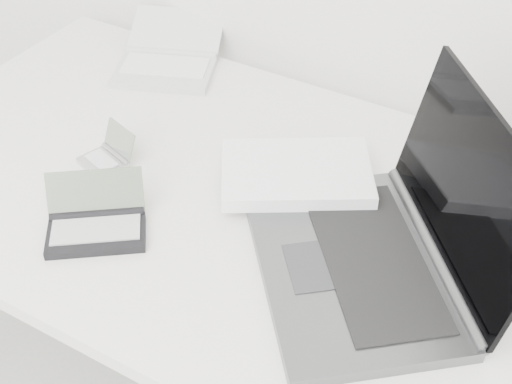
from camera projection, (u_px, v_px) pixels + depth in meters
The scene contains 5 objects.
desk at pixel (281, 230), 1.29m from camera, with size 1.60×0.80×0.73m.
laptop_large at pixel (359, 225), 1.17m from camera, with size 0.62×0.53×0.28m.
netbook_open_white at pixel (168, 59), 1.63m from camera, with size 0.30×0.34×0.07m.
pda_silver at pixel (108, 157), 1.35m from camera, with size 0.11×0.11×0.07m.
palmtop_charcoal at pixel (96, 223), 1.21m from camera, with size 0.21×0.20×0.08m.
Camera 1 is at (0.43, 0.72, 1.57)m, focal length 50.00 mm.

